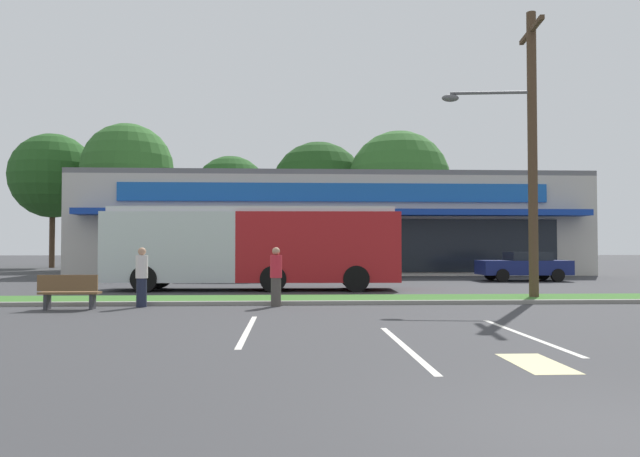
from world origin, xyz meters
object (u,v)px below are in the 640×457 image
object	(u,v)px
city_bus	(253,245)
car_0	(524,266)
car_2	(238,265)
utility_pole	(528,145)
pedestrian_near_bench	(142,277)
bus_stop_bench	(69,291)
pedestrian_by_pole	(276,277)
car_1	(342,266)

from	to	relation	value
city_bus	car_0	world-z (taller)	city_bus
car_0	car_2	world-z (taller)	car_2
utility_pole	car_0	xyz separation A→B (m)	(4.08, 10.87, -4.23)
city_bus	car_2	distance (m)	6.19
car_0	pedestrian_near_bench	world-z (taller)	pedestrian_near_bench
city_bus	pedestrian_near_bench	size ratio (longest dim) A/B	6.81
bus_stop_bench	pedestrian_by_pole	distance (m)	5.65
bus_stop_bench	pedestrian_by_pole	size ratio (longest dim) A/B	0.94
utility_pole	pedestrian_near_bench	world-z (taller)	utility_pole
utility_pole	car_0	size ratio (longest dim) A/B	2.10
car_0	car_2	bearing A→B (deg)	-1.19
car_0	pedestrian_by_pole	bearing A→B (deg)	45.78
pedestrian_by_pole	utility_pole	bearing A→B (deg)	169.32
car_1	pedestrian_near_bench	world-z (taller)	pedestrian_near_bench
utility_pole	city_bus	xyz separation A→B (m)	(-9.08, 5.15, -3.22)
bus_stop_bench	car_1	size ratio (longest dim) A/B	0.34
bus_stop_bench	pedestrian_by_pole	xyz separation A→B (m)	(5.61, 0.63, 0.35)
car_0	car_1	distance (m)	9.12
car_1	pedestrian_near_bench	xyz separation A→B (m)	(-6.82, -13.18, 0.10)
car_2	pedestrian_by_pole	xyz separation A→B (m)	(2.18, -12.73, 0.05)
car_1	car_2	xyz separation A→B (m)	(-5.19, -0.44, 0.05)
pedestrian_by_pole	car_2	bearing A→B (deg)	-102.01
pedestrian_by_pole	car_0	bearing A→B (deg)	-155.95
utility_pole	car_1	world-z (taller)	utility_pole
utility_pole	car_1	distance (m)	13.33
utility_pole	pedestrian_by_pole	xyz separation A→B (m)	(-8.02, -1.57, -4.13)
car_2	utility_pole	bearing A→B (deg)	132.42
city_bus	car_1	size ratio (longest dim) A/B	2.43
city_bus	pedestrian_by_pole	size ratio (longest dim) A/B	6.79
bus_stop_bench	car_1	bearing A→B (deg)	-121.99
car_2	car_1	bearing A→B (deg)	-175.17
car_2	city_bus	bearing A→B (deg)	100.55
city_bus	pedestrian_by_pole	distance (m)	6.86
city_bus	car_1	distance (m)	7.70
bus_stop_bench	pedestrian_by_pole	bearing A→B (deg)	-173.63
utility_pole	city_bus	world-z (taller)	utility_pole
car_0	car_2	size ratio (longest dim) A/B	0.93
car_2	bus_stop_bench	bearing A→B (deg)	75.61
car_0	pedestrian_by_pole	world-z (taller)	pedestrian_by_pole
car_2	pedestrian_near_bench	xyz separation A→B (m)	(-1.63, -12.74, 0.05)
car_0	pedestrian_near_bench	xyz separation A→B (m)	(-15.91, -12.44, 0.09)
city_bus	pedestrian_near_bench	world-z (taller)	city_bus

